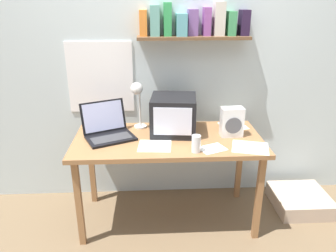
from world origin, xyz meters
TOP-DOWN VIEW (x-y plane):
  - ground_plane at (0.00, 0.00)m, footprint 12.00×12.00m
  - back_wall at (0.00, 0.46)m, footprint 5.60×0.24m
  - corner_desk at (0.00, 0.00)m, footprint 1.47×0.70m
  - crt_monitor at (0.05, 0.12)m, footprint 0.39×0.39m
  - laptop at (-0.47, 0.06)m, footprint 0.46×0.44m
  - desk_lamp at (-0.24, 0.20)m, footprint 0.12×0.16m
  - juice_glass at (0.19, -0.26)m, footprint 0.06×0.06m
  - space_heater at (0.50, 0.02)m, footprint 0.18×0.11m
  - open_notebook at (-0.11, -0.15)m, footprint 0.26×0.23m
  - loose_paper_near_laptop at (0.31, -0.22)m, footprint 0.23×0.20m
  - printed_handout at (0.59, -0.21)m, footprint 0.31×0.28m
  - loose_paper_near_monitor at (0.57, 0.23)m, footprint 0.24×0.24m
  - floor_cushion at (1.20, 0.09)m, footprint 0.47×0.47m

SIDE VIEW (x-z plane):
  - ground_plane at x=0.00m, z-range 0.00..0.00m
  - floor_cushion at x=1.20m, z-range 0.00..0.14m
  - corner_desk at x=0.00m, z-range 0.30..1.05m
  - loose_paper_near_laptop at x=0.31m, z-range 0.75..0.75m
  - loose_paper_near_monitor at x=0.57m, z-range 0.75..0.75m
  - open_notebook at x=-0.11m, z-range 0.75..0.75m
  - printed_handout at x=0.59m, z-range 0.75..0.75m
  - juice_glass at x=0.19m, z-range 0.74..0.86m
  - laptop at x=-0.47m, z-range 0.68..0.94m
  - space_heater at x=0.50m, z-range 0.74..0.98m
  - crt_monitor at x=0.05m, z-range 0.75..1.05m
  - desk_lamp at x=-0.24m, z-range 0.84..1.24m
  - back_wall at x=0.00m, z-range 0.01..2.61m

